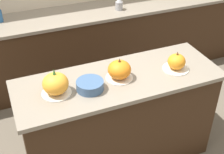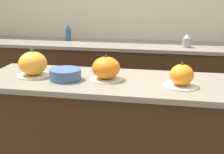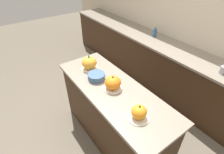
% 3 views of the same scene
% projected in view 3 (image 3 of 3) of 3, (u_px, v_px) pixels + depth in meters
% --- Properties ---
extents(ground_plane, '(12.00, 12.00, 0.00)m').
position_uv_depth(ground_plane, '(113.00, 137.00, 2.52)').
color(ground_plane, '#665B4C').
extents(wall_back, '(8.00, 0.06, 2.50)m').
position_uv_depth(wall_back, '(207.00, 27.00, 2.61)').
color(wall_back, beige).
rests_on(wall_back, ground_plane).
extents(kitchen_island, '(1.68, 0.61, 0.91)m').
position_uv_depth(kitchen_island, '(113.00, 115.00, 2.25)').
color(kitchen_island, '#382314').
rests_on(kitchen_island, ground_plane).
extents(back_counter, '(6.00, 0.60, 0.90)m').
position_uv_depth(back_counter, '(181.00, 78.00, 2.92)').
color(back_counter, '#382314').
rests_on(back_counter, ground_plane).
extents(pumpkin_cake_left, '(0.22, 0.22, 0.21)m').
position_uv_depth(pumpkin_cake_left, '(89.00, 63.00, 2.27)').
color(pumpkin_cake_left, silver).
rests_on(pumpkin_cake_left, kitchen_island).
extents(pumpkin_cake_center, '(0.22, 0.22, 0.18)m').
position_uv_depth(pumpkin_cake_center, '(113.00, 83.00, 1.95)').
color(pumpkin_cake_center, silver).
rests_on(pumpkin_cake_center, kitchen_island).
extents(pumpkin_cake_right, '(0.22, 0.22, 0.17)m').
position_uv_depth(pumpkin_cake_right, '(139.00, 113.00, 1.60)').
color(pumpkin_cake_right, silver).
rests_on(pumpkin_cake_right, kitchen_island).
extents(bottle_tall, '(0.06, 0.06, 0.19)m').
position_uv_depth(bottle_tall, '(155.00, 32.00, 3.14)').
color(bottle_tall, '#235184').
rests_on(bottle_tall, back_counter).
extents(bottle_short, '(0.09, 0.09, 0.14)m').
position_uv_depth(bottle_short, '(224.00, 69.00, 2.21)').
color(bottle_short, '#99999E').
rests_on(bottle_short, back_counter).
extents(mixing_bowl, '(0.21, 0.21, 0.07)m').
position_uv_depth(mixing_bowl, '(96.00, 76.00, 2.11)').
color(mixing_bowl, '#3D5B84').
rests_on(mixing_bowl, kitchen_island).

